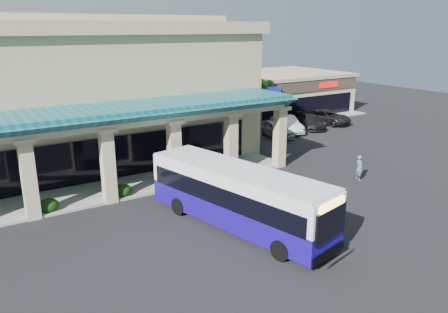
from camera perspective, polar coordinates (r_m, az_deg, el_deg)
ground at (r=27.19m, az=4.31°, el=-6.20°), size 110.00×110.00×0.00m
main_building at (r=36.99m, az=-21.32°, el=7.95°), size 30.80×14.80×11.35m
arcade at (r=28.75m, az=-16.93°, el=0.40°), size 30.00×6.20×5.70m
strip_mall at (r=55.66m, az=4.46°, el=8.20°), size 22.50×12.50×4.90m
palm_0 at (r=39.64m, az=4.77°, el=6.04°), size 2.40×2.40×6.60m
palm_1 at (r=42.66m, az=3.38°, el=6.28°), size 2.40×2.40×5.80m
broadleaf_tree at (r=45.80m, az=-2.36°, el=6.37°), size 2.60×2.60×4.81m
transit_bus at (r=23.59m, az=1.79°, el=-5.44°), size 5.33×12.23×3.33m
pedestrian at (r=32.46m, az=17.24°, el=-1.39°), size 0.59×0.75×1.82m
car_silver at (r=43.69m, az=6.72°, el=3.65°), size 2.49×4.99×1.63m
car_white at (r=45.75m, az=8.19°, el=4.20°), size 3.15×5.38×1.67m
car_red at (r=48.06m, az=11.26°, el=4.52°), size 3.92×5.44×1.46m
car_gray at (r=50.62m, az=13.17°, el=5.08°), size 4.02×6.19×1.59m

